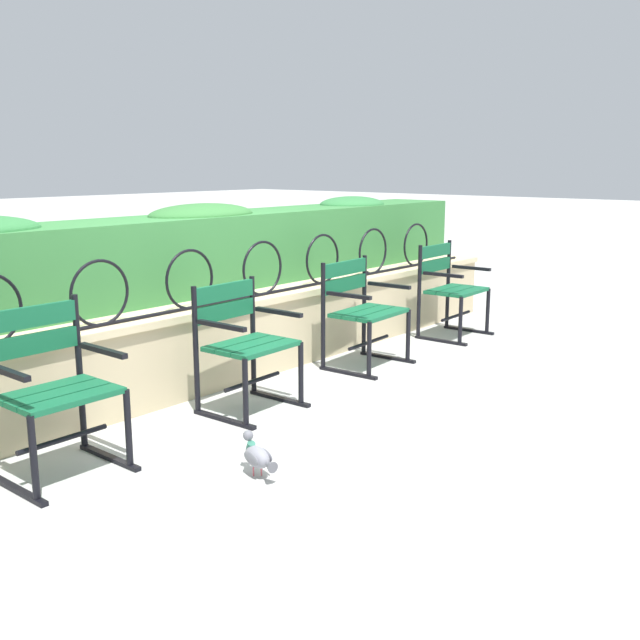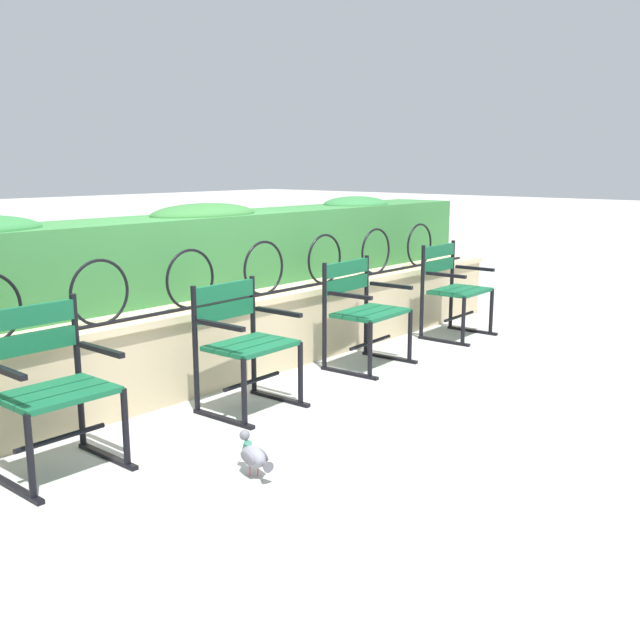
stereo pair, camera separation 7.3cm
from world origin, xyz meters
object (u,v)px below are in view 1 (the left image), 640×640
at_px(park_chair_centre_left, 243,341).
at_px(park_chair_rightmost, 449,287).
at_px(park_chair_centre_right, 361,309).
at_px(pigeon_near_chairs, 258,456).
at_px(park_chair_leftmost, 51,386).

height_order(park_chair_centre_left, park_chair_rightmost, park_chair_rightmost).
distance_m(park_chair_centre_right, pigeon_near_chairs, 2.30).
bearing_deg(park_chair_leftmost, park_chair_centre_left, -0.93).
height_order(park_chair_leftmost, park_chair_rightmost, park_chair_leftmost).
bearing_deg(park_chair_leftmost, pigeon_near_chairs, -53.65).
xyz_separation_m(park_chair_centre_left, park_chair_centre_right, (1.36, 0.06, 0.01)).
bearing_deg(park_chair_rightmost, park_chair_centre_right, 179.63).
xyz_separation_m(park_chair_leftmost, park_chair_rightmost, (4.09, 0.02, -0.00)).
relative_size(park_chair_centre_left, park_chair_rightmost, 0.97).
xyz_separation_m(park_chair_centre_left, park_chair_rightmost, (2.73, 0.05, 0.01)).
height_order(park_chair_leftmost, park_chair_centre_left, park_chair_leftmost).
bearing_deg(park_chair_centre_left, pigeon_near_chairs, -130.89).
bearing_deg(park_chair_rightmost, park_chair_centre_left, -179.02).
height_order(park_chair_centre_left, park_chair_centre_right, park_chair_centre_right).
height_order(park_chair_centre_left, pigeon_near_chairs, park_chair_centre_left).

